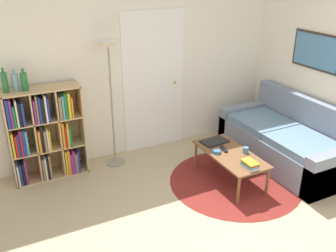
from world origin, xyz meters
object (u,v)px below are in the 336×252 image
at_px(bowl, 217,152).
at_px(bottle_right, 24,81).
at_px(bottle_middle, 15,82).
at_px(couch, 288,141).
at_px(coffee_table, 230,156).
at_px(laptop, 215,141).
at_px(bookshelf, 44,134).
at_px(cup, 246,150).
at_px(floor_lamp, 109,60).
at_px(bottle_left, 5,82).

distance_m(bowl, bottle_right, 2.43).
bearing_deg(bottle_middle, couch, -18.21).
bearing_deg(bottle_right, bottle_middle, 161.86).
relative_size(coffee_table, laptop, 2.80).
distance_m(bookshelf, coffee_table, 2.33).
height_order(bookshelf, bottle_right, bottle_right).
bearing_deg(cup, couch, 10.45).
bearing_deg(bottle_right, floor_lamp, -3.82).
distance_m(couch, bottle_middle, 3.60).
bearing_deg(bottle_middle, floor_lamp, -5.09).
distance_m(bookshelf, bottle_middle, 0.73).
bearing_deg(cup, bottle_right, 152.59).
xyz_separation_m(laptop, bottle_right, (-2.15, 0.78, 0.90)).
relative_size(bottle_middle, bottle_right, 0.99).
relative_size(cup, bottle_right, 0.29).
xyz_separation_m(couch, cup, (-0.86, -0.16, 0.13)).
xyz_separation_m(bookshelf, laptop, (2.02, -0.79, -0.20)).
distance_m(bookshelf, laptop, 2.18).
bearing_deg(cup, bottle_left, 154.07).
height_order(laptop, bowl, bowl).
xyz_separation_m(laptop, bowl, (-0.14, -0.27, 0.01)).
distance_m(bowl, bottle_left, 2.62).
bearing_deg(bottle_left, bottle_right, -7.00).
xyz_separation_m(bowl, bottle_left, (-2.21, 1.08, 0.90)).
height_order(bottle_left, bottle_right, bottle_left).
bearing_deg(couch, bottle_middle, 161.79).
bearing_deg(bowl, laptop, 61.86).
relative_size(bowl, cup, 1.33).
bearing_deg(laptop, couch, -14.35).
bearing_deg(coffee_table, cup, -23.43).
distance_m(bottle_left, bottle_middle, 0.11).
xyz_separation_m(floor_lamp, cup, (1.32, -1.14, -1.03)).
xyz_separation_m(bowl, bottle_middle, (-2.10, 1.08, 0.89)).
relative_size(cup, bottle_middle, 0.30).
bearing_deg(coffee_table, bottle_left, 153.89).
relative_size(bottle_left, bottle_middle, 1.13).
bearing_deg(coffee_table, laptop, 90.71).
relative_size(bowl, bottle_middle, 0.40).
bearing_deg(bookshelf, floor_lamp, -4.80).
distance_m(bookshelf, bottle_left, 0.78).
xyz_separation_m(bookshelf, cup, (2.19, -1.21, -0.18)).
height_order(bookshelf, laptop, bookshelf).
distance_m(coffee_table, cup, 0.20).
bearing_deg(laptop, floor_lamp, 147.93).
bearing_deg(bottle_left, bowl, -25.98).
distance_m(couch, bottle_left, 3.70).
height_order(couch, bottle_middle, bottle_middle).
bearing_deg(floor_lamp, bottle_left, 175.64).
xyz_separation_m(bookshelf, bottle_middle, (-0.23, 0.02, 0.69)).
distance_m(bookshelf, bowl, 2.16).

